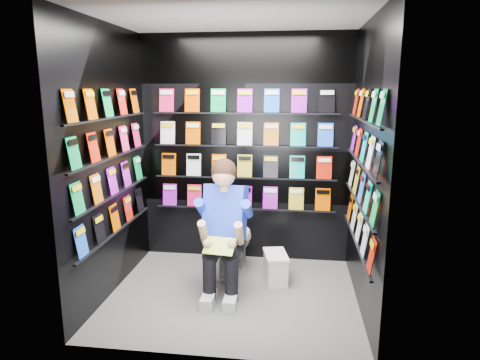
# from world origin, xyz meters

# --- Properties ---
(floor) EXTENTS (2.40, 2.40, 0.00)m
(floor) POSITION_xyz_m (0.00, 0.00, 0.00)
(floor) COLOR #595956
(floor) RESTS_ON ground
(ceiling) EXTENTS (2.40, 2.40, 0.00)m
(ceiling) POSITION_xyz_m (0.00, 0.00, 2.60)
(ceiling) COLOR white
(ceiling) RESTS_ON floor
(wall_back) EXTENTS (2.40, 0.04, 2.60)m
(wall_back) POSITION_xyz_m (0.00, 1.00, 1.30)
(wall_back) COLOR black
(wall_back) RESTS_ON floor
(wall_front) EXTENTS (2.40, 0.04, 2.60)m
(wall_front) POSITION_xyz_m (0.00, -1.00, 1.30)
(wall_front) COLOR black
(wall_front) RESTS_ON floor
(wall_left) EXTENTS (0.04, 2.00, 2.60)m
(wall_left) POSITION_xyz_m (-1.20, 0.00, 1.30)
(wall_left) COLOR black
(wall_left) RESTS_ON floor
(wall_right) EXTENTS (0.04, 2.00, 2.60)m
(wall_right) POSITION_xyz_m (1.20, 0.00, 1.30)
(wall_right) COLOR black
(wall_right) RESTS_ON floor
(comics_back) EXTENTS (2.10, 0.06, 1.37)m
(comics_back) POSITION_xyz_m (0.00, 0.97, 1.31)
(comics_back) COLOR red
(comics_back) RESTS_ON wall_back
(comics_left) EXTENTS (0.06, 1.70, 1.37)m
(comics_left) POSITION_xyz_m (-1.17, 0.00, 1.31)
(comics_left) COLOR red
(comics_left) RESTS_ON wall_left
(comics_right) EXTENTS (0.06, 1.70, 1.37)m
(comics_right) POSITION_xyz_m (1.17, 0.00, 1.31)
(comics_right) COLOR red
(comics_right) RESTS_ON wall_right
(toilet) EXTENTS (0.51, 0.80, 0.73)m
(toilet) POSITION_xyz_m (-0.09, 0.54, 0.37)
(toilet) COLOR white
(toilet) RESTS_ON floor
(longbox) EXTENTS (0.28, 0.41, 0.28)m
(longbox) POSITION_xyz_m (0.40, 0.37, 0.14)
(longbox) COLOR white
(longbox) RESTS_ON floor
(longbox_lid) EXTENTS (0.30, 0.43, 0.03)m
(longbox_lid) POSITION_xyz_m (0.40, 0.37, 0.29)
(longbox_lid) COLOR white
(longbox_lid) RESTS_ON longbox
(reader) EXTENTS (0.65, 0.86, 1.48)m
(reader) POSITION_xyz_m (-0.09, 0.16, 0.79)
(reader) COLOR blue
(reader) RESTS_ON toilet
(held_comic) EXTENTS (0.30, 0.20, 0.12)m
(held_comic) POSITION_xyz_m (-0.09, -0.19, 0.58)
(held_comic) COLOR green
(held_comic) RESTS_ON reader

